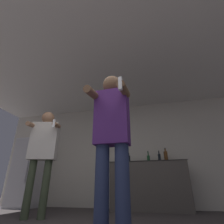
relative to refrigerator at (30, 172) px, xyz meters
The scene contains 11 objects.
wall_back 2.53m from the refrigerator, ahead, with size 7.00×0.06×2.55m.
ceiling_slab 3.30m from the refrigerator, 28.44° to the right, with size 7.00×3.90×0.05m.
refrigerator is the anchor object (origin of this frame).
counter 3.01m from the refrigerator, ahead, with size 1.64×0.63×0.97m.
bottle_amber_bourbon 3.43m from the refrigerator, ahead, with size 0.08×0.08×0.32m.
bottle_red_label 2.58m from the refrigerator, ahead, with size 0.06×0.06×0.24m.
bottle_short_whiskey 3.28m from the refrigerator, ahead, with size 0.06×0.06×0.27m.
bottle_green_wine 2.39m from the refrigerator, ahead, with size 0.07×0.07×0.33m.
bottle_tall_gin 3.03m from the refrigerator, ahead, with size 0.07×0.07×0.27m.
person_woman_foreground 3.59m from the refrigerator, 40.29° to the right, with size 0.46×0.48×1.72m.
person_man_side 1.96m from the refrigerator, 47.96° to the right, with size 0.57×0.51×1.75m.
Camera 1 is at (0.71, -1.08, 0.43)m, focal length 28.00 mm.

